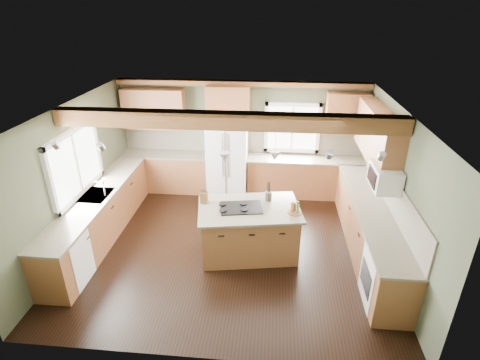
{
  "coord_description": "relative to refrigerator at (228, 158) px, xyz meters",
  "views": [
    {
      "loc": [
        0.73,
        -5.79,
        4.16
      ],
      "look_at": [
        0.16,
        0.3,
        1.22
      ],
      "focal_mm": 28.0,
      "sensor_mm": 36.0,
      "label": 1
    }
  ],
  "objects": [
    {
      "name": "pendant_right",
      "position": [
        1.07,
        -2.22,
        0.98
      ],
      "size": [
        0.18,
        0.18,
        0.16
      ],
      "primitive_type": "cone",
      "rotation": [
        3.14,
        0.0,
        0.0
      ],
      "color": "#B2B2B7",
      "rests_on": "ceiling"
    },
    {
      "name": "wall_back",
      "position": [
        0.3,
        0.38,
        0.4
      ],
      "size": [
        5.6,
        0.0,
        5.6
      ],
      "primitive_type": "plane",
      "rotation": [
        1.57,
        0.0,
        0.0
      ],
      "color": "#474D37",
      "rests_on": "ground"
    },
    {
      "name": "island",
      "position": [
        0.66,
        -2.29,
        -0.46
      ],
      "size": [
        1.79,
        1.27,
        0.88
      ],
      "primitive_type": "cube",
      "rotation": [
        0.0,
        0.0,
        0.17
      ],
      "color": "brown",
      "rests_on": "floor"
    },
    {
      "name": "wall_left",
      "position": [
        -2.5,
        -2.12,
        0.4
      ],
      "size": [
        0.0,
        5.0,
        5.0
      ],
      "primitive_type": "plane",
      "rotation": [
        1.57,
        0.0,
        1.57
      ],
      "color": "#474D37",
      "rests_on": "ground"
    },
    {
      "name": "microwave",
      "position": [
        2.88,
        -2.17,
        0.65
      ],
      "size": [
        0.4,
        0.7,
        0.38
      ],
      "primitive_type": "cube",
      "color": "white",
      "rests_on": "wall_right"
    },
    {
      "name": "bottle_tray",
      "position": [
        1.44,
        -2.39,
        0.13
      ],
      "size": [
        0.28,
        0.28,
        0.22
      ],
      "primitive_type": null,
      "rotation": [
        0.0,
        0.0,
        0.18
      ],
      "color": "brown",
      "rests_on": "island_top"
    },
    {
      "name": "utensil_crock",
      "position": [
        0.98,
        -1.98,
        0.1
      ],
      "size": [
        0.16,
        0.16,
        0.16
      ],
      "primitive_type": "cylinder",
      "rotation": [
        0.0,
        0.0,
        0.38
      ],
      "color": "#36312B",
      "rests_on": "island_top"
    },
    {
      "name": "upper_cab_back_corner",
      "position": [
        2.6,
        0.21,
        1.05
      ],
      "size": [
        0.9,
        0.35,
        0.9
      ],
      "primitive_type": "cube",
      "color": "brown",
      "rests_on": "wall_back"
    },
    {
      "name": "wall_right",
      "position": [
        3.1,
        -2.12,
        0.4
      ],
      "size": [
        0.0,
        5.0,
        5.0
      ],
      "primitive_type": "plane",
      "rotation": [
        1.57,
        0.0,
        -1.57
      ],
      "color": "#474D37",
      "rests_on": "ground"
    },
    {
      "name": "soffit_trim",
      "position": [
        0.3,
        0.28,
        1.64
      ],
      "size": [
        5.55,
        0.2,
        0.1
      ],
      "primitive_type": "cube",
      "color": "#573118",
      "rests_on": "ceiling"
    },
    {
      "name": "window_back",
      "position": [
        1.45,
        0.36,
        0.65
      ],
      "size": [
        1.1,
        0.04,
        1.0
      ],
      "primitive_type": "cube",
      "color": "white",
      "rests_on": "wall_back"
    },
    {
      "name": "backsplash_back",
      "position": [
        0.3,
        0.36,
        0.31
      ],
      "size": [
        5.58,
        0.03,
        0.58
      ],
      "primitive_type": "cube",
      "color": "brown",
      "rests_on": "wall_back"
    },
    {
      "name": "knife_block",
      "position": [
        -0.15,
        -2.18,
        0.12
      ],
      "size": [
        0.14,
        0.11,
        0.21
      ],
      "primitive_type": "cube",
      "rotation": [
        0.0,
        0.0,
        -0.13
      ],
      "color": "brown",
      "rests_on": "island_top"
    },
    {
      "name": "base_cab_left",
      "position": [
        -2.2,
        -2.07,
        -0.46
      ],
      "size": [
        0.6,
        3.7,
        0.88
      ],
      "primitive_type": "cube",
      "color": "brown",
      "rests_on": "floor"
    },
    {
      "name": "base_cab_back_left",
      "position": [
        -1.49,
        0.08,
        -0.46
      ],
      "size": [
        2.02,
        0.6,
        0.88
      ],
      "primitive_type": "cube",
      "color": "brown",
      "rests_on": "floor"
    },
    {
      "name": "ceiling_beam",
      "position": [
        0.3,
        -2.29,
        1.57
      ],
      "size": [
        5.55,
        0.26,
        0.26
      ],
      "primitive_type": "cube",
      "color": "#573118",
      "rests_on": "ceiling"
    },
    {
      "name": "floor",
      "position": [
        0.3,
        -2.12,
        -0.9
      ],
      "size": [
        5.6,
        5.6,
        0.0
      ],
      "primitive_type": "plane",
      "color": "black",
      "rests_on": "ground"
    },
    {
      "name": "sink",
      "position": [
        -2.2,
        -2.07,
        0.01
      ],
      "size": [
        0.5,
        0.65,
        0.03
      ],
      "primitive_type": "cube",
      "color": "#262628",
      "rests_on": "counter_left"
    },
    {
      "name": "counter_back_left",
      "position": [
        -1.49,
        0.08,
        0.0
      ],
      "size": [
        2.06,
        0.64,
        0.04
      ],
      "primitive_type": "cube",
      "color": "brown",
      "rests_on": "base_cab_back_left"
    },
    {
      "name": "upper_cab_right",
      "position": [
        2.92,
        -1.22,
        1.05
      ],
      "size": [
        0.35,
        2.2,
        0.9
      ],
      "primitive_type": "cube",
      "color": "brown",
      "rests_on": "wall_right"
    },
    {
      "name": "oven",
      "position": [
        2.79,
        -3.37,
        -0.47
      ],
      "size": [
        0.6,
        0.72,
        0.84
      ],
      "primitive_type": "cube",
      "color": "white",
      "rests_on": "floor"
    },
    {
      "name": "upper_cab_back_left",
      "position": [
        -1.69,
        0.21,
        1.05
      ],
      "size": [
        1.4,
        0.35,
        0.9
      ],
      "primitive_type": "cube",
      "color": "brown",
      "rests_on": "wall_back"
    },
    {
      "name": "faucet",
      "position": [
        -2.02,
        -2.07,
        0.15
      ],
      "size": [
        0.02,
        0.02,
        0.28
      ],
      "primitive_type": "cylinder",
      "color": "#B2B2B7",
      "rests_on": "sink"
    },
    {
      "name": "counter_right",
      "position": [
        2.8,
        -2.07,
        0.0
      ],
      "size": [
        0.64,
        3.74,
        0.04
      ],
      "primitive_type": "cube",
      "color": "brown",
      "rests_on": "base_cab_right"
    },
    {
      "name": "pendant_left",
      "position": [
        0.26,
        -2.36,
        0.98
      ],
      "size": [
        0.18,
        0.18,
        0.16
      ],
      "primitive_type": "cone",
      "rotation": [
        3.14,
        0.0,
        0.0
      ],
      "color": "#B2B2B7",
      "rests_on": "ceiling"
    },
    {
      "name": "window_left",
      "position": [
        -2.48,
        -2.07,
        0.65
      ],
      "size": [
        0.04,
        1.6,
        1.05
      ],
      "primitive_type": "cube",
      "color": "white",
      "rests_on": "wall_left"
    },
    {
      "name": "counter_back_right",
      "position": [
        1.79,
        0.08,
        0.0
      ],
      "size": [
        2.66,
        0.64,
        0.04
      ],
      "primitive_type": "cube",
      "color": "brown",
      "rests_on": "base_cab_back_right"
    },
    {
      "name": "counter_left",
      "position": [
        -2.2,
        -2.07,
        0.0
      ],
      "size": [
        0.64,
        3.74,
        0.04
      ],
      "primitive_type": "cube",
      "color": "brown",
      "rests_on": "base_cab_left"
    },
    {
      "name": "backsplash_right",
      "position": [
        3.08,
        -2.07,
        0.31
      ],
      "size": [
        0.03,
        3.7,
        0.58
      ],
      "primitive_type": "cube",
      "color": "brown",
      "rests_on": "wall_right"
    },
    {
      "name": "refrigerator",
      "position": [
        0.0,
        0.0,
        0.0
      ],
      "size": [
        0.9,
        0.74,
        1.8
      ],
      "primitive_type": "cube",
      "color": "white",
      "rests_on": "floor"
    },
    {
      "name": "upper_cab_over_fridge",
      "position": [
        -0.0,
        0.21,
        1.25
      ],
      "size": [
        0.96,
        0.35,
        0.7
      ],
      "primitive_type": "cube",
      "color": "brown",
      "rests_on": "wall_back"
    },
    {
      "name": "base_cab_back_right",
      "position": [
        1.79,
        0.08,
        -0.46
      ],
      "size": [
        2.62,
        0.6,
        0.88
      ],
      "primitive_type": "cube",
      "color": "brown",
      "rests_on": "floor"
    },
    {
      "name": "base_cab_right",
      "position": [
        2.8,
        -2.07,
        -0.46
      ],
      "size": [
        0.6,
        3.7,
        0.88
      ],
      "primitive_type": "cube",
      "color": "brown",
      "rests_on": "floor"
    },
    {
      "name": "ceiling",
      "position": [
        0.3,
        -2.12,
        1.7
      ],
      "size": [
        5.6,
        5.6,
        0.0
      ],
      "primitive_type": "plane",
      "rotation": [
        3.14,
        0.0,
        0.0
      ],
      "color": "silver",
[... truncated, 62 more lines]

